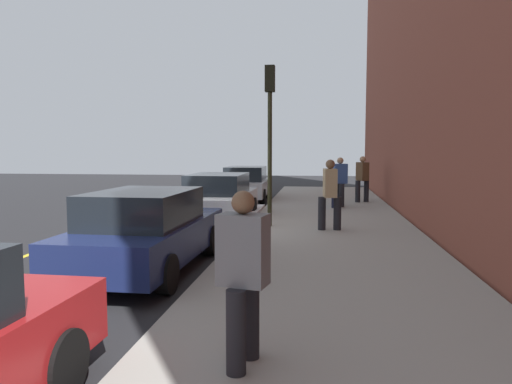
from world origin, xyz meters
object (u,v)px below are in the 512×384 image
(parked_car_navy, at_px, (147,231))
(pedestrian_brown_coat, at_px, (362,178))
(pedestrian_grey_coat, at_px, (243,274))
(rolling_suitcase, at_px, (335,201))
(parked_car_white, at_px, (219,198))
(pedestrian_tan_coat, at_px, (330,193))
(pedestrian_blue_coat, at_px, (340,180))
(traffic_light_pole, at_px, (270,118))
(parked_car_silver, at_px, (246,184))

(parked_car_navy, height_order, pedestrian_brown_coat, pedestrian_brown_coat)
(pedestrian_grey_coat, xyz_separation_m, rolling_suitcase, (13.11, -1.28, -0.66))
(parked_car_navy, relative_size, pedestrian_brown_coat, 2.52)
(parked_car_white, distance_m, pedestrian_tan_coat, 3.86)
(pedestrian_blue_coat, distance_m, traffic_light_pole, 5.71)
(pedestrian_grey_coat, bearing_deg, rolling_suitcase, -5.59)
(parked_car_white, relative_size, pedestrian_tan_coat, 2.48)
(pedestrian_grey_coat, distance_m, traffic_light_pole, 8.89)
(parked_car_navy, distance_m, pedestrian_grey_coat, 4.69)
(pedestrian_blue_coat, xyz_separation_m, pedestrian_tan_coat, (-5.38, 0.48, 0.02))
(pedestrian_tan_coat, bearing_deg, rolling_suitcase, -3.29)
(pedestrian_brown_coat, distance_m, pedestrian_tan_coat, 7.11)
(parked_car_silver, bearing_deg, pedestrian_grey_coat, -171.48)
(parked_car_white, height_order, pedestrian_brown_coat, pedestrian_brown_coat)
(pedestrian_tan_coat, bearing_deg, pedestrian_grey_coat, 173.03)
(parked_car_white, height_order, traffic_light_pole, traffic_light_pole)
(traffic_light_pole, relative_size, rolling_suitcase, 5.04)
(pedestrian_grey_coat, bearing_deg, parked_car_white, 13.14)
(pedestrian_blue_coat, relative_size, rolling_suitcase, 2.09)
(rolling_suitcase, bearing_deg, parked_car_silver, 49.87)
(pedestrian_brown_coat, height_order, pedestrian_grey_coat, pedestrian_brown_coat)
(parked_car_navy, height_order, parked_car_silver, same)
(rolling_suitcase, bearing_deg, pedestrian_tan_coat, 176.71)
(pedestrian_brown_coat, xyz_separation_m, rolling_suitcase, (-2.04, 1.15, -0.72))
(traffic_light_pole, bearing_deg, pedestrian_brown_coat, -25.17)
(parked_car_white, xyz_separation_m, pedestrian_brown_coat, (5.08, -4.78, 0.37))
(parked_car_navy, bearing_deg, pedestrian_tan_coat, -39.37)
(parked_car_navy, distance_m, rolling_suitcase, 9.85)
(parked_car_white, distance_m, pedestrian_grey_coat, 10.34)
(parked_car_navy, distance_m, traffic_light_pole, 5.50)
(pedestrian_grey_coat, bearing_deg, traffic_light_pole, 4.15)
(pedestrian_grey_coat, bearing_deg, pedestrian_brown_coat, -9.12)
(parked_car_white, xyz_separation_m, traffic_light_pole, (-1.43, -1.72, 2.34))
(pedestrian_grey_coat, height_order, rolling_suitcase, pedestrian_grey_coat)
(parked_car_white, bearing_deg, pedestrian_grey_coat, -166.86)
(parked_car_silver, distance_m, rolling_suitcase, 4.87)
(parked_car_silver, relative_size, pedestrian_brown_coat, 2.37)
(traffic_light_pole, xyz_separation_m, rolling_suitcase, (4.47, -1.91, -2.69))
(traffic_light_pole, bearing_deg, parked_car_silver, 13.35)
(parked_car_silver, bearing_deg, traffic_light_pole, -166.65)
(pedestrian_tan_coat, bearing_deg, pedestrian_brown_coat, -11.61)
(parked_car_white, xyz_separation_m, pedestrian_tan_coat, (-1.88, -3.35, 0.37))
(parked_car_silver, relative_size, pedestrian_blue_coat, 2.40)
(parked_car_navy, xyz_separation_m, pedestrian_tan_coat, (4.19, -3.44, 0.37))
(parked_car_navy, bearing_deg, pedestrian_grey_coat, -148.59)
(pedestrian_brown_coat, relative_size, pedestrian_grey_coat, 1.06)
(parked_car_navy, distance_m, pedestrian_brown_coat, 12.18)
(parked_car_navy, height_order, pedestrian_blue_coat, pedestrian_blue_coat)
(pedestrian_grey_coat, distance_m, rolling_suitcase, 13.19)
(parked_car_navy, relative_size, traffic_light_pole, 1.06)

